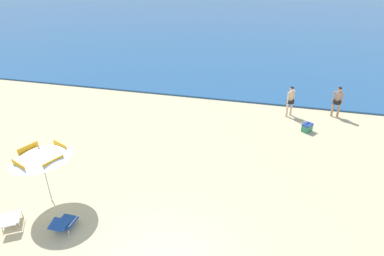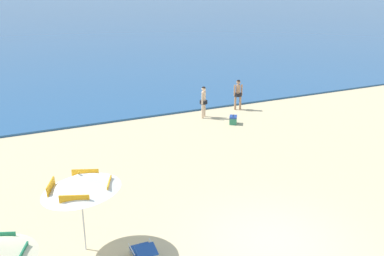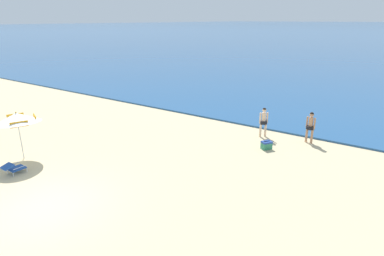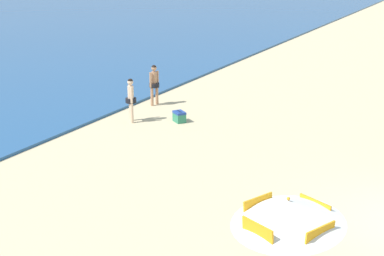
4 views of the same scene
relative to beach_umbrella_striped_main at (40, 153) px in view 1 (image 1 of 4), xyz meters
The scene contains 6 objects.
beach_umbrella_striped_main is the anchor object (origin of this frame).
lounge_chair_under_umbrella 2.21m from the beach_umbrella_striped_main, 110.06° to the right, with size 0.90×1.00×0.50m.
lounge_chair_beside_umbrella 2.35m from the beach_umbrella_striped_main, 41.87° to the right, with size 0.59×0.87×0.49m.
person_standing_near_shore 14.11m from the beach_umbrella_striped_main, 42.24° to the left, with size 0.49×0.41×1.66m.
person_standing_beside 12.11m from the beach_umbrella_striped_main, 48.03° to the left, with size 0.40×0.40×1.64m.
cooler_box 11.72m from the beach_umbrella_striped_main, 39.72° to the left, with size 0.57×0.61×0.43m.
Camera 1 is at (2.23, -5.61, 7.58)m, focal length 30.70 mm.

